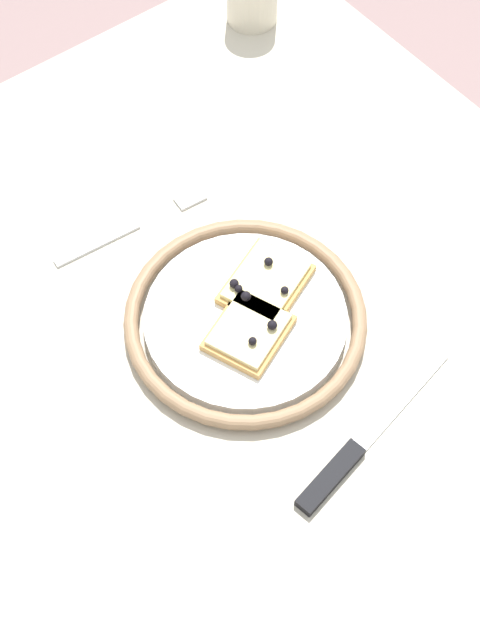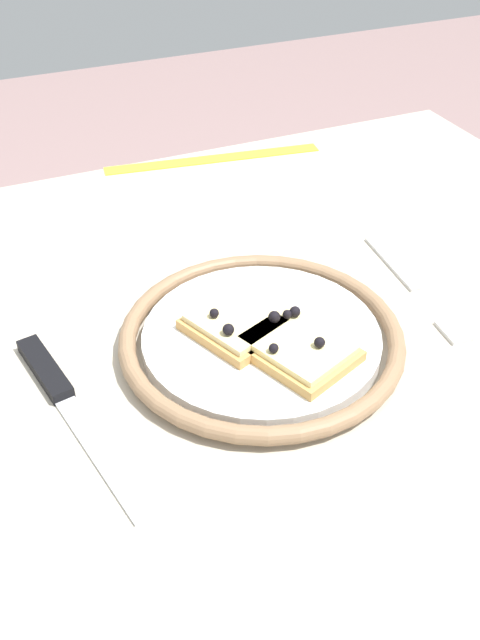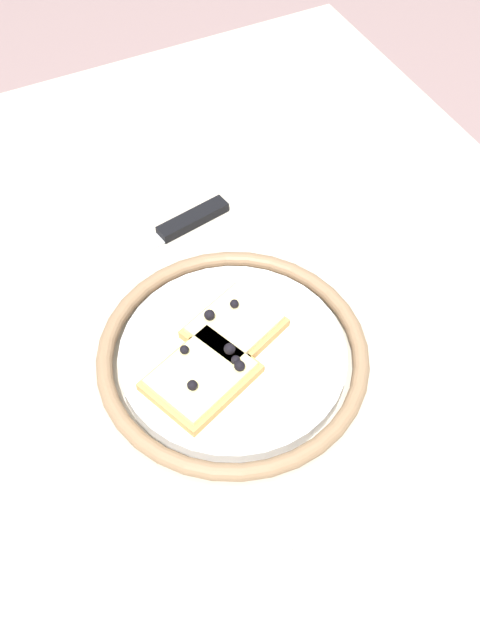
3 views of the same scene
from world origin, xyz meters
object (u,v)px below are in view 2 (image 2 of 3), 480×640
at_px(knife, 59,390).
at_px(dining_table, 243,415).
at_px(plate, 261,338).
at_px(pizza_slice_near, 298,348).
at_px(measuring_tape, 214,159).
at_px(fork, 413,286).
at_px(pizza_slice_far, 238,324).

bearing_deg(knife, dining_table, 173.39).
xyz_separation_m(plate, knife, (0.19, -0.01, -0.01)).
distance_m(pizza_slice_near, knife, 0.22).
distance_m(plate, measuring_tape, 0.42).
bearing_deg(fork, knife, 1.88).
distance_m(fork, measuring_tape, 0.38).
height_order(dining_table, knife, knife).
distance_m(dining_table, pizza_slice_near, 0.11).
distance_m(plate, pizza_slice_near, 0.05).
xyz_separation_m(dining_table, measuring_tape, (-0.13, -0.41, 0.08)).
bearing_deg(dining_table, measuring_tape, -107.91).
relative_size(pizza_slice_near, fork, 0.59).
bearing_deg(pizza_slice_near, dining_table, -41.33).
bearing_deg(dining_table, plate, -160.77).
bearing_deg(pizza_slice_near, measuring_tape, -101.94).
height_order(dining_table, pizza_slice_far, pizza_slice_far).
bearing_deg(plate, dining_table, 19.23).
bearing_deg(measuring_tape, fork, 110.36).
xyz_separation_m(knife, fork, (-0.38, -0.01, -0.00)).
relative_size(pizza_slice_far, knife, 0.45).
relative_size(pizza_slice_near, measuring_tape, 0.39).
bearing_deg(plate, pizza_slice_far, -31.56).
distance_m(pizza_slice_far, measuring_tape, 0.41).
bearing_deg(fork, pizza_slice_near, 20.87).
relative_size(pizza_slice_far, fork, 0.53).
height_order(dining_table, plate, plate).
relative_size(knife, measuring_tape, 0.78).
bearing_deg(measuring_tape, knife, 60.63).
height_order(pizza_slice_near, fork, pizza_slice_near).
relative_size(plate, pizza_slice_far, 2.53).
relative_size(pizza_slice_near, knife, 0.50).
xyz_separation_m(pizza_slice_near, knife, (0.21, -0.05, -0.02)).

